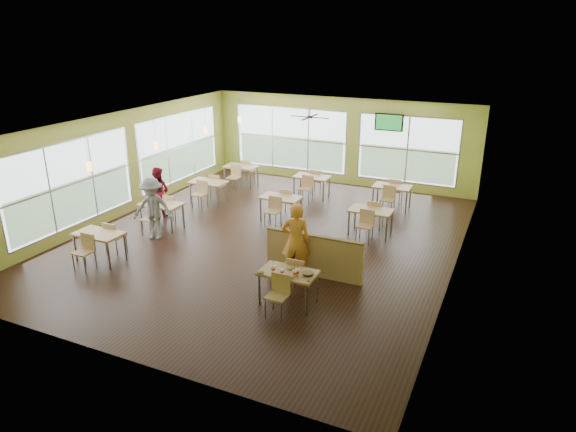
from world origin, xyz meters
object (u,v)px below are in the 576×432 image
Objects in this scene: main_table at (288,277)px; half_wall_divider at (314,255)px; food_basket at (308,274)px; man_plaid at (296,241)px.

half_wall_divider is at bearing 90.00° from main_table.
main_table is 0.46m from food_basket.
main_table is at bearing 89.25° from man_plaid.
man_plaid is 1.43m from food_basket.
food_basket is (0.43, -1.42, 0.26)m from half_wall_divider.
man_plaid reaches higher than main_table.
half_wall_divider is 0.59m from man_plaid.
half_wall_divider is at bearing -163.80° from man_plaid.
half_wall_divider is 1.51m from food_basket.
man_plaid is at bearing -146.42° from half_wall_divider.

